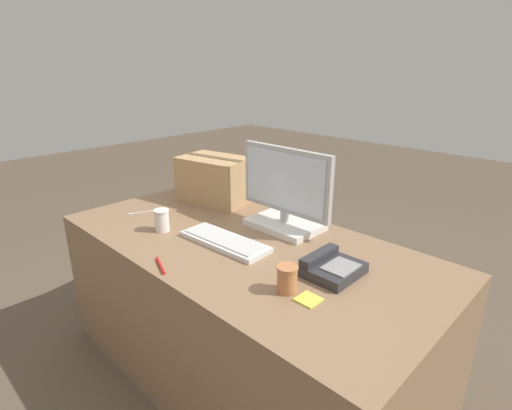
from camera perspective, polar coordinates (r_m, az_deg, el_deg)
The scene contains 11 objects.
ground_plane at distance 2.22m, azimuth -1.64°, elevation -22.35°, with size 12.00×12.00×0.00m, color brown.
office_desk at distance 1.99m, azimuth -1.74°, elevation -14.63°, with size 1.80×0.90×0.72m.
monitor at distance 1.91m, azimuth 4.18°, elevation 1.29°, with size 0.51×0.24×0.40m.
keyboard at distance 1.79m, azimuth -4.51°, elevation -5.15°, with size 0.44×0.18×0.03m.
desk_phone at distance 1.57m, azimuth 10.70°, elevation -8.73°, with size 0.19×0.22×0.07m.
paper_cup_left at distance 1.95m, azimuth -13.30°, elevation -2.13°, with size 0.07×0.07×0.11m.
paper_cup_right at distance 1.42m, azimuth 4.47°, elevation -10.46°, with size 0.08×0.08×0.10m.
spoon at distance 2.23m, azimuth -16.65°, elevation -1.07°, with size 0.07×0.13×0.00m.
cardboard_box at distance 2.31m, azimuth -5.89°, elevation 3.68°, with size 0.43×0.33×0.26m.
pen_marker at distance 1.64m, azimuth -13.49°, elevation -8.40°, with size 0.13×0.06×0.01m.
sticky_note_pad at distance 1.40m, azimuth 7.52°, elevation -13.24°, with size 0.08×0.08×0.01m.
Camera 1 is at (1.19, -1.13, 1.49)m, focal length 28.00 mm.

